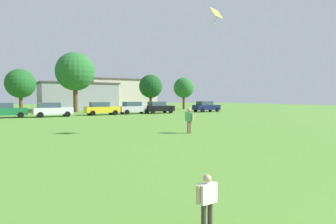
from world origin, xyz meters
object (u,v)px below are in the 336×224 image
object	(u,v)px
kite	(216,15)
parked_car_white_1	(52,110)
adult_bystander	(189,118)
parked_car_green_0	(5,110)
parked_car_yellow_2	(101,108)
parked_car_black_4	(158,107)
tree_left	(20,84)
child_kite_flyer	(207,197)
parked_car_silver_3	(134,108)
tree_center	(75,72)
tree_right	(151,86)
parked_car_navy_5	(206,106)
tree_far_right	(184,88)

from	to	relation	value
kite	parked_car_white_1	xyz separation A→B (m)	(-6.37, 21.89, -6.49)
adult_bystander	parked_car_green_0	bearing A→B (deg)	21.10
parked_car_yellow_2	parked_car_black_4	xyz separation A→B (m)	(8.34, -0.07, 0.00)
adult_bystander	parked_car_green_0	distance (m)	23.90
tree_left	parked_car_black_4	bearing A→B (deg)	-23.64
parked_car_green_0	parked_car_white_1	size ratio (longest dim) A/B	1.00
child_kite_flyer	parked_car_silver_3	xyz separation A→B (m)	(12.84, 32.65, 0.29)
parked_car_black_4	tree_center	bearing A→B (deg)	134.55
kite	tree_right	size ratio (longest dim) A/B	0.17
kite	tree_right	bearing A→B (deg)	70.60
kite	parked_car_navy_5	bearing A→B (deg)	53.29
tree_right	parked_car_white_1	bearing A→B (deg)	-155.98
parked_car_navy_5	child_kite_flyer	bearing A→B (deg)	-127.89
adult_bystander	tree_right	world-z (taller)	tree_right
kite	tree_right	xyz separation A→B (m)	(10.33, 29.33, -3.21)
parked_car_navy_5	adult_bystander	bearing A→B (deg)	-130.12
parked_car_navy_5	tree_center	world-z (taller)	tree_center
adult_bystander	parked_car_black_4	xyz separation A→B (m)	(9.22, 21.20, -0.08)
tree_far_right	parked_car_black_4	bearing A→B (deg)	-137.53
child_kite_flyer	parked_car_navy_5	size ratio (longest dim) A/B	0.22
parked_car_yellow_2	tree_far_right	size ratio (longest dim) A/B	0.70
parked_car_white_1	parked_car_black_4	xyz separation A→B (m)	(14.37, 0.39, 0.00)
kite	parked_car_navy_5	distance (m)	28.29
parked_car_green_0	parked_car_yellow_2	world-z (taller)	same
parked_car_silver_3	tree_far_right	size ratio (longest dim) A/B	0.70
tree_left	parked_car_navy_5	bearing A→B (deg)	-16.77
kite	tree_center	size ratio (longest dim) A/B	0.11
parked_car_black_4	parked_car_navy_5	world-z (taller)	same
adult_bystander	tree_center	bearing A→B (deg)	-3.12
parked_car_white_1	parked_car_yellow_2	xyz separation A→B (m)	(6.03, 0.46, 0.00)
tree_right	parked_car_silver_3	bearing A→B (deg)	-131.86
child_kite_flyer	kite	world-z (taller)	kite
kite	tree_left	size ratio (longest dim) A/B	0.17
parked_car_yellow_2	kite	bearing A→B (deg)	-89.11
parked_car_yellow_2	parked_car_green_0	bearing A→B (deg)	177.71
tree_right	tree_left	bearing A→B (deg)	178.60
child_kite_flyer	tree_center	size ratio (longest dim) A/B	0.10
parked_car_yellow_2	tree_far_right	distance (m)	22.11
child_kite_flyer	parked_car_yellow_2	distance (m)	33.39
child_kite_flyer	tree_right	bearing A→B (deg)	62.57
tree_right	tree_center	bearing A→B (deg)	167.65
parked_car_yellow_2	tree_left	world-z (taller)	tree_left
child_kite_flyer	tree_far_right	distance (m)	50.73
child_kite_flyer	parked_car_navy_5	xyz separation A→B (m)	(24.98, 32.10, 0.29)
parked_car_black_4	tree_left	world-z (taller)	tree_left
parked_car_green_0	tree_right	xyz separation A→B (m)	(21.55, 6.54, 3.28)
child_kite_flyer	parked_car_white_1	xyz separation A→B (m)	(2.15, 31.91, 0.29)
kite	parked_car_white_1	size ratio (longest dim) A/B	0.24
tree_left	parked_car_yellow_2	bearing A→B (deg)	-40.08
adult_bystander	parked_car_silver_3	size ratio (longest dim) A/B	0.37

